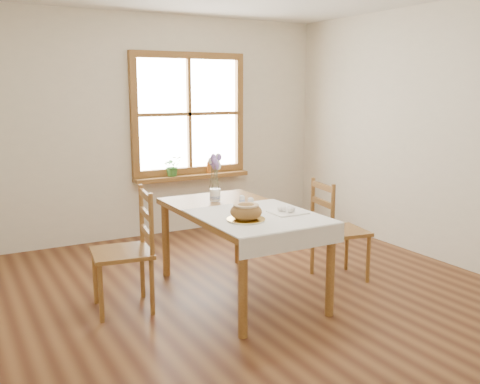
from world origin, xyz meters
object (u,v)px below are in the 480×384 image
(dining_table, at_px, (240,219))
(flower_vase, at_px, (215,196))
(chair_left, at_px, (122,251))
(bread_plate, at_px, (246,220))
(chair_right, at_px, (341,230))

(dining_table, bearing_deg, flower_vase, 96.23)
(dining_table, distance_m, chair_left, 1.01)
(chair_left, distance_m, bread_plate, 1.03)
(chair_left, height_order, chair_right, chair_left)
(dining_table, relative_size, chair_right, 1.70)
(dining_table, bearing_deg, bread_plate, -113.12)
(bread_plate, relative_size, flower_vase, 2.63)
(chair_left, distance_m, flower_vase, 1.02)
(bread_plate, bearing_deg, dining_table, 66.88)
(dining_table, height_order, flower_vase, flower_vase)
(bread_plate, bearing_deg, chair_right, 13.36)
(bread_plate, bearing_deg, chair_left, 145.00)
(dining_table, height_order, bread_plate, bread_plate)
(chair_right, relative_size, bread_plate, 3.29)
(chair_left, bearing_deg, bread_plate, 63.00)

